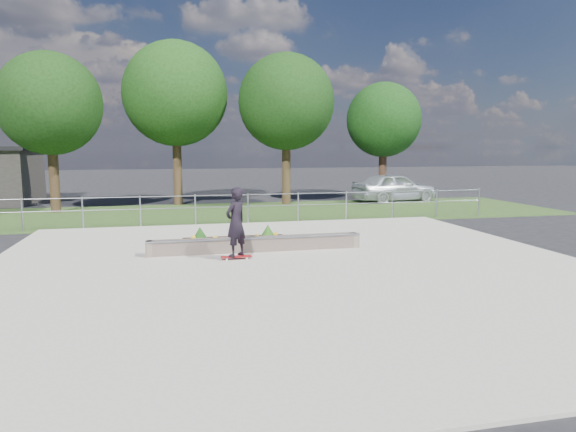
{
  "coord_description": "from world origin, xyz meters",
  "views": [
    {
      "loc": [
        -2.92,
        -11.98,
        2.96
      ],
      "look_at": [
        0.2,
        1.5,
        1.1
      ],
      "focal_mm": 32.0,
      "sensor_mm": 36.0,
      "label": 1
    }
  ],
  "objects_px": {
    "skateboarder": "(236,222)",
    "grind_ledge": "(256,244)",
    "planter_bed": "(235,241)",
    "parked_car": "(394,187)"
  },
  "relations": [
    {
      "from": "planter_bed",
      "to": "skateboarder",
      "type": "height_order",
      "value": "skateboarder"
    },
    {
      "from": "grind_ledge",
      "to": "parked_car",
      "type": "bearing_deg",
      "value": 51.05
    },
    {
      "from": "parked_car",
      "to": "grind_ledge",
      "type": "bearing_deg",
      "value": 130.93
    },
    {
      "from": "grind_ledge",
      "to": "planter_bed",
      "type": "xyz_separation_m",
      "value": [
        -0.5,
        0.66,
        -0.02
      ]
    },
    {
      "from": "planter_bed",
      "to": "parked_car",
      "type": "distance_m",
      "value": 15.09
    },
    {
      "from": "parked_car",
      "to": "planter_bed",
      "type": "bearing_deg",
      "value": 127.85
    },
    {
      "from": "skateboarder",
      "to": "grind_ledge",
      "type": "bearing_deg",
      "value": 53.57
    },
    {
      "from": "skateboarder",
      "to": "parked_car",
      "type": "xyz_separation_m",
      "value": [
        10.27,
        12.79,
        -0.24
      ]
    },
    {
      "from": "grind_ledge",
      "to": "skateboarder",
      "type": "distance_m",
      "value": 1.38
    },
    {
      "from": "planter_bed",
      "to": "parked_car",
      "type": "relative_size",
      "value": 0.64
    }
  ]
}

